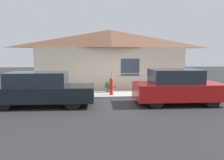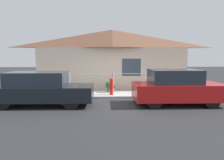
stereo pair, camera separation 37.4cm
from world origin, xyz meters
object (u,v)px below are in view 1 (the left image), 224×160
Objects in this scene: car_right at (177,87)px; fire_hydrant at (111,86)px; car_left at (41,89)px; potted_plant_near_hydrant at (109,86)px.

car_right reaches higher than fire_hydrant.
fire_hydrant is (3.05, 1.76, -0.14)m from car_left.
car_left is 7.01× the size of potted_plant_near_hydrant.
car_right is 6.12× the size of potted_plant_near_hydrant.
car_left is at bearing -179.60° from car_right.
fire_hydrant is at bearing 30.69° from car_left.
car_right is (5.77, -0.00, 0.03)m from car_left.
car_right is at bearing -32.88° from fire_hydrant.
potted_plant_near_hydrant is at bearing 137.68° from car_right.
fire_hydrant reaches higher than potted_plant_near_hydrant.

